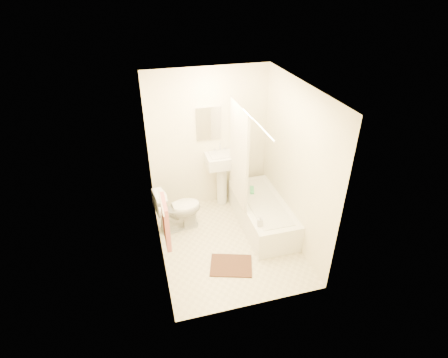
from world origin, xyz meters
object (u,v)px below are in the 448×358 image
object	(u,v)px
toilet	(178,209)
sink	(222,177)
bathtub	(262,213)
bath_mat	(231,265)
soap_bottle	(260,221)

from	to	relation	value
toilet	sink	xyz separation A→B (m)	(0.85, 0.48, 0.18)
toilet	sink	world-z (taller)	sink
toilet	sink	size ratio (longest dim) A/B	0.68
bathtub	bath_mat	world-z (taller)	bathtub
bath_mat	toilet	bearing A→B (deg)	117.86
sink	soap_bottle	world-z (taller)	sink
sink	bath_mat	bearing A→B (deg)	-100.19
bathtub	bath_mat	distance (m)	1.11
toilet	bath_mat	size ratio (longest dim) A/B	1.25
toilet	soap_bottle	distance (m)	1.36
toilet	soap_bottle	size ratio (longest dim) A/B	4.30
bathtub	bath_mat	xyz separation A→B (m)	(-0.75, -0.79, -0.21)
sink	bathtub	world-z (taller)	sink
sink	soap_bottle	bearing A→B (deg)	-80.47
sink	bath_mat	distance (m)	1.66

